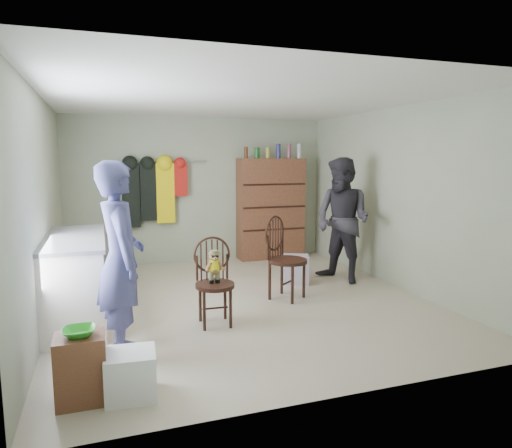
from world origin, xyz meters
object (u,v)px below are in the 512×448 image
object	(u,v)px
counter	(76,277)
dresser	(271,208)
chair_front	(214,275)
chair_far	(283,254)

from	to	relation	value
counter	dresser	xyz separation A→B (m)	(3.20, 2.30, 0.44)
chair_front	chair_far	bearing A→B (deg)	33.68
counter	dresser	size ratio (longest dim) A/B	0.90
dresser	counter	bearing A→B (deg)	-144.31
counter	chair_front	bearing A→B (deg)	-24.91
chair_far	chair_front	bearing A→B (deg)	171.44
counter	dresser	distance (m)	3.96
chair_far	dresser	world-z (taller)	dresser
counter	chair_front	size ratio (longest dim) A/B	1.96
chair_front	dresser	xyz separation A→B (m)	(1.78, 2.96, 0.37)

